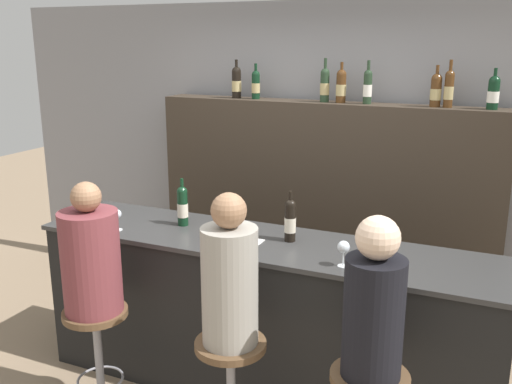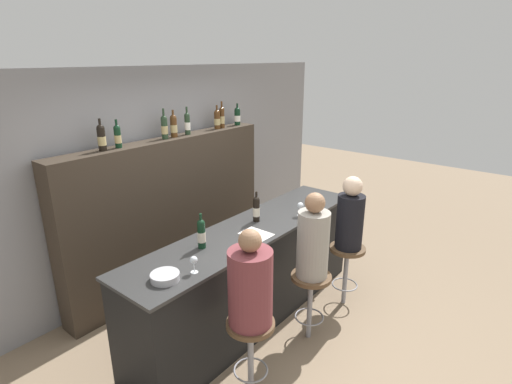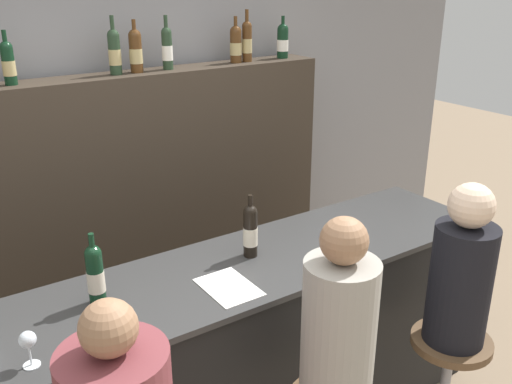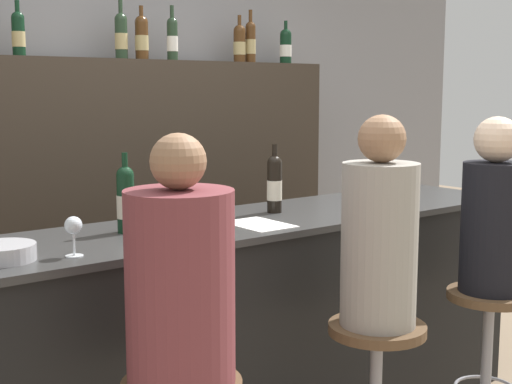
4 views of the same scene
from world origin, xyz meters
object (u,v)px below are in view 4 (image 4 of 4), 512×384
Objects in this scene: wine_bottle_backbar_2 at (121,35)px; bar_stool_middle at (376,360)px; guest_seated_right at (494,215)px; wine_bottle_backbar_3 at (142,37)px; wine_bottle_backbar_6 at (250,42)px; guest_seated_left at (180,279)px; wine_bottle_backbar_1 at (18,33)px; bar_stool_right at (488,323)px; wine_bottle_counter_0 at (126,199)px; wine_bottle_backbar_4 at (172,38)px; guest_seated_middle at (380,234)px; wine_glass_1 at (378,188)px; wine_bottle_backbar_7 at (286,46)px; wine_bottle_counter_1 at (274,183)px; metal_bowl at (2,253)px; wine_bottle_backbar_5 at (239,43)px; wine_glass_0 at (73,227)px.

wine_bottle_backbar_2 is 2.37m from bar_stool_middle.
bar_stool_middle is 0.87× the size of guest_seated_right.
wine_bottle_backbar_3 is at bearing -0.00° from wine_bottle_backbar_2.
wine_bottle_backbar_6 is 0.43× the size of guest_seated_left.
wine_bottle_backbar_1 is 0.41× the size of bar_stool_right.
wine_bottle_counter_0 is 0.41× the size of guest_seated_right.
wine_bottle_backbar_4 is 2.17m from guest_seated_right.
wine_bottle_backbar_6 is 2.37m from bar_stool_right.
wine_bottle_backbar_3 is 2.11m from guest_seated_middle.
guest_seated_right is (1.48, -0.73, -0.12)m from wine_bottle_counter_0.
wine_bottle_backbar_4 is at bearing -0.00° from wine_bottle_backbar_3.
wine_bottle_backbar_4 reaches higher than bar_stool_right.
wine_bottle_counter_0 is 0.77m from guest_seated_left.
guest_seated_right is (0.28, -0.46, -0.10)m from wine_glass_1.
guest_seated_left is at bearing -116.05° from wine_bottle_backbar_3.
wine_bottle_backbar_4 is at bearing 59.13° from guest_seated_left.
wine_bottle_backbar_7 is at bearing 0.00° from wine_bottle_backbar_4.
wine_bottle_counter_1 is at bearing 133.90° from bar_stool_right.
wine_bottle_backbar_2 is 1.50× the size of metal_bowl.
wine_bottle_backbar_6 is 2.11m from guest_seated_right.
wine_bottle_backbar_2 is 0.48× the size of bar_stool_right.
wine_bottle_backbar_2 is 1.24m from wine_bottle_backbar_7.
wine_bottle_backbar_3 is at bearing 63.95° from guest_seated_left.
wine_bottle_backbar_7 is at bearing 43.20° from guest_seated_left.
wine_bottle_counter_1 is at bearing -122.72° from wine_bottle_backbar_6.
wine_glass_1 is at bearing -113.84° from wine_bottle_backbar_7.
wine_bottle_backbar_5 is 2.00× the size of wine_glass_1.
bar_stool_right is at bearing -58.55° from wine_glass_1.
wine_bottle_backbar_3 is 1.98m from wine_glass_0.
wine_bottle_backbar_5 is (0.71, 0.00, -0.01)m from wine_bottle_backbar_3.
wine_bottle_backbar_7 is (1.84, -0.00, -0.00)m from wine_bottle_backbar_1.
wine_bottle_counter_0 is 1.09× the size of wine_bottle_backbar_5.
wine_glass_0 is 1.31m from bar_stool_middle.
wine_bottle_counter_1 is 0.50m from wine_glass_1.
wine_bottle_backbar_2 is 2.52m from bar_stool_right.
wine_bottle_backbar_1 is 1.69m from wine_glass_0.
wine_glass_0 is at bearing -146.34° from wine_bottle_backbar_7.
guest_seated_right is (0.53, -1.92, -0.87)m from wine_bottle_backbar_4.
wine_bottle_counter_1 is at bearing 133.90° from guest_seated_right.
wine_bottle_backbar_6 is (0.09, -0.00, 0.01)m from wine_bottle_backbar_5.
wine_bottle_backbar_3 reaches higher than guest_seated_right.
wine_bottle_backbar_1 is at bearing 180.00° from wine_bottle_backbar_4.
wine_bottle_backbar_3 is at bearing 89.33° from bar_stool_middle.
guest_seated_left is at bearing -130.73° from wine_bottle_backbar_5.
guest_seated_right is (1.68, -0.00, 0.02)m from guest_seated_left.
wine_glass_1 is at bearing -12.67° from wine_bottle_counter_0.
wine_bottle_backbar_7 is 0.36× the size of guest_seated_left.
guest_seated_middle reaches higher than wine_bottle_counter_0.
wine_bottle_backbar_2 is (0.60, -0.00, 0.02)m from wine_bottle_backbar_1.
bar_stool_middle is (-0.23, -1.92, -1.38)m from wine_bottle_backbar_4.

